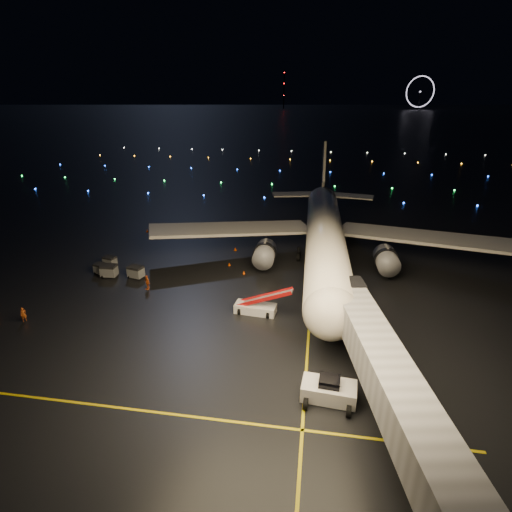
# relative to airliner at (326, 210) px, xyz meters

# --- Properties ---
(ground) EXTENTS (2000.00, 2000.00, 0.00)m
(ground) POSITION_rel_airliner_xyz_m (-13.39, 274.50, -7.60)
(ground) COLOR black
(ground) RESTS_ON ground
(lane_centre) EXTENTS (0.25, 80.00, 0.02)m
(lane_centre) POSITION_rel_airliner_xyz_m (-1.39, -10.50, -7.59)
(lane_centre) COLOR #CFBB0A
(lane_centre) RESTS_ON ground
(lane_cross) EXTENTS (60.00, 0.25, 0.02)m
(lane_cross) POSITION_rel_airliner_xyz_m (-18.39, -35.50, -7.59)
(lane_cross) COLOR #CFBB0A
(lane_cross) RESTS_ON ground
(airliner) EXTENTS (54.78, 52.16, 15.20)m
(airliner) POSITION_rel_airliner_xyz_m (0.00, 0.00, 0.00)
(airliner) COLOR silver
(airliner) RESTS_ON ground
(pushback_tug) EXTENTS (4.66, 2.72, 2.13)m
(pushback_tug) POSITION_rel_airliner_xyz_m (0.58, -31.76, -6.54)
(pushback_tug) COLOR silver
(pushback_tug) RESTS_ON ground
(belt_loader) EXTENTS (7.12, 2.57, 3.38)m
(belt_loader) POSITION_rel_airliner_xyz_m (-7.68, -18.65, -5.91)
(belt_loader) COLOR silver
(belt_loader) RESTS_ON ground
(crew_a) EXTENTS (0.71, 0.73, 1.69)m
(crew_a) POSITION_rel_airliner_xyz_m (-32.95, -24.60, -6.76)
(crew_a) COLOR #E25B1D
(crew_a) RESTS_ON ground
(crew_c) EXTENTS (1.21, 1.04, 1.95)m
(crew_c) POSITION_rel_airliner_xyz_m (-22.55, -14.93, -6.63)
(crew_c) COLOR #E25B1D
(crew_c) RESTS_ON ground
(safety_cone_0) EXTENTS (0.50, 0.50, 0.45)m
(safety_cone_0) POSITION_rel_airliner_xyz_m (-11.01, -8.27, -7.38)
(safety_cone_0) COLOR #FD4B00
(safety_cone_0) RESTS_ON ground
(safety_cone_1) EXTENTS (0.60, 0.60, 0.54)m
(safety_cone_1) POSITION_rel_airliner_xyz_m (-14.09, 0.57, -7.33)
(safety_cone_1) COLOR #FD4B00
(safety_cone_1) RESTS_ON ground
(safety_cone_2) EXTENTS (0.53, 0.53, 0.45)m
(safety_cone_2) POSITION_rel_airliner_xyz_m (-13.70, -5.67, -7.37)
(safety_cone_2) COLOR #FD4B00
(safety_cone_2) RESTS_ON ground
(safety_cone_3) EXTENTS (0.43, 0.43, 0.47)m
(safety_cone_3) POSITION_rel_airliner_xyz_m (-32.11, 7.18, -7.36)
(safety_cone_3) COLOR #FD4B00
(safety_cone_3) RESTS_ON ground
(ferris_wheel) EXTENTS (49.33, 16.80, 52.00)m
(ferris_wheel) POSITION_rel_airliner_xyz_m (156.61, 694.50, 18.40)
(ferris_wheel) COLOR black
(ferris_wheel) RESTS_ON ground
(radio_mast) EXTENTS (1.80, 1.80, 64.00)m
(radio_mast) POSITION_rel_airliner_xyz_m (-73.39, 714.50, 24.40)
(radio_mast) COLOR black
(radio_mast) RESTS_ON ground
(taxiway_lights) EXTENTS (164.00, 92.00, 0.36)m
(taxiway_lights) POSITION_rel_airliner_xyz_m (-13.39, 80.50, -7.42)
(taxiway_lights) COLOR black
(taxiway_lights) RESTS_ON ground
(baggage_cart_0) EXTENTS (2.13, 1.53, 1.77)m
(baggage_cart_0) POSITION_rel_airliner_xyz_m (-29.31, -12.14, -6.72)
(baggage_cart_0) COLOR gray
(baggage_cart_0) RESTS_ON ground
(baggage_cart_1) EXTENTS (2.29, 1.84, 1.71)m
(baggage_cart_1) POSITION_rel_airliner_xyz_m (-25.52, -11.85, -6.74)
(baggage_cart_1) COLOR gray
(baggage_cart_1) RESTS_ON ground
(baggage_cart_2) EXTENTS (2.02, 1.64, 1.50)m
(baggage_cart_2) POSITION_rel_airliner_xyz_m (-31.06, -8.62, -6.85)
(baggage_cart_2) COLOR gray
(baggage_cart_2) RESTS_ON ground
(baggage_cart_3) EXTENTS (2.13, 1.75, 1.57)m
(baggage_cart_3) POSITION_rel_airliner_xyz_m (-30.85, -11.45, -6.82)
(baggage_cart_3) COLOR gray
(baggage_cart_3) RESTS_ON ground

